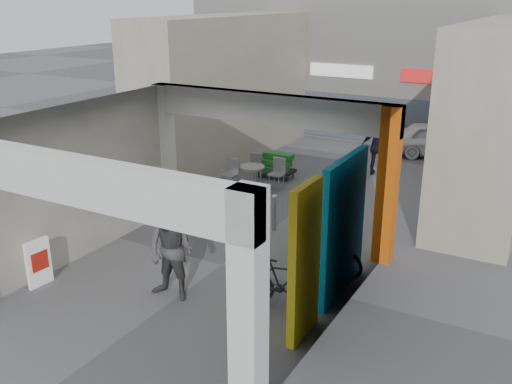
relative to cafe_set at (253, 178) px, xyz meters
The scene contains 21 objects.
ground 5.32m from the cafe_set, 68.07° to the right, with size 90.00×90.00×0.00m, color #5A5A5F.
arcade_canopy 6.57m from the cafe_set, 66.30° to the right, with size 6.40×6.45×6.40m.
far_building 9.98m from the cafe_set, 77.67° to the left, with size 18.00×4.08×8.00m.
plaza_bldg_left 4.20m from the cafe_set, 134.34° to the left, with size 2.00×9.00×5.00m, color #B4A995.
plaza_bldg_right 7.30m from the cafe_set, 21.68° to the left, with size 2.00×9.00×5.00m, color #B4A995.
bollard_left 2.71m from the cafe_set, 79.72° to the right, with size 0.09×0.09×0.94m, color gray.
bollard_center 3.32m from the cafe_set, 51.34° to the right, with size 0.09×0.09×0.91m, color gray.
bollard_right 4.31m from the cafe_set, 34.26° to the right, with size 0.09×0.09×0.88m, color gray.
advert_board_near 7.54m from the cafe_set, 95.81° to the right, with size 0.13×0.55×1.00m.
advert_board_far 3.70m from the cafe_set, 101.91° to the right, with size 0.16×0.56×1.00m.
cafe_set is the anchor object (origin of this frame).
produce_stand 1.31m from the cafe_set, 85.35° to the left, with size 1.20×0.65×0.79m.
crate_stack 2.99m from the cafe_set, 45.42° to the left, with size 0.55×0.49×0.56m.
border_collie 6.32m from the cafe_set, 62.50° to the right, with size 0.25×0.49×0.67m.
man_with_dog 6.89m from the cafe_set, 60.14° to the right, with size 0.57×0.37×1.56m, color black.
man_back_turned 6.88m from the cafe_set, 73.79° to the right, with size 0.97×0.76×2.00m, color #404043.
man_elderly 4.71m from the cafe_set, 43.73° to the right, with size 0.81×0.53×1.66m, color #617CBD.
man_crates 4.35m from the cafe_set, 48.07° to the left, with size 1.11×0.46×1.90m, color black.
bicycle_front 5.73m from the cafe_set, 44.86° to the right, with size 0.63×1.82×0.95m, color black.
bicycle_rear 6.98m from the cafe_set, 55.70° to the right, with size 0.44×1.57×0.94m, color black.
white_van 7.75m from the cafe_set, 58.09° to the left, with size 1.48×3.67×1.25m, color white.
Camera 1 is at (6.21, -9.52, 5.65)m, focal length 40.00 mm.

